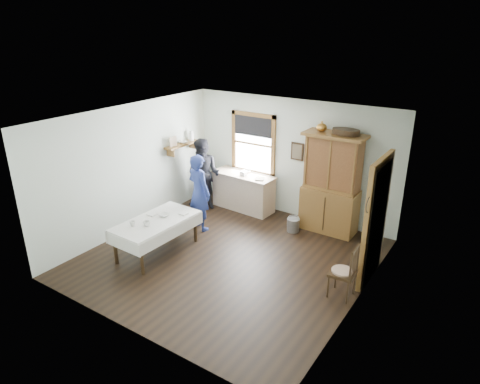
# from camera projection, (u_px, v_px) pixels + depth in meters

# --- Properties ---
(room) EXTENTS (5.01, 5.01, 2.70)m
(room) POSITION_uv_depth(u_px,v_px,m) (228.00, 193.00, 7.72)
(room) COLOR black
(room) RESTS_ON ground
(window) EXTENTS (1.18, 0.07, 1.48)m
(window) POSITION_uv_depth(u_px,v_px,m) (253.00, 140.00, 10.04)
(window) COLOR white
(window) RESTS_ON room
(doorway) EXTENTS (0.09, 1.14, 2.22)m
(doorway) POSITION_uv_depth(u_px,v_px,m) (377.00, 217.00, 7.19)
(doorway) COLOR #4B3E36
(doorway) RESTS_ON room
(wall_shelf) EXTENTS (0.24, 1.00, 0.44)m
(wall_shelf) POSITION_uv_depth(u_px,v_px,m) (183.00, 143.00, 10.05)
(wall_shelf) COLOR olive
(wall_shelf) RESTS_ON room
(framed_picture) EXTENTS (0.30, 0.04, 0.40)m
(framed_picture) POSITION_uv_depth(u_px,v_px,m) (297.00, 152.00, 9.48)
(framed_picture) COLOR black
(framed_picture) RESTS_ON room
(rug_beater) EXTENTS (0.01, 0.27, 0.27)m
(rug_beater) POSITION_uv_depth(u_px,v_px,m) (370.00, 197.00, 6.56)
(rug_beater) COLOR black
(rug_beater) RESTS_ON room
(work_counter) EXTENTS (1.58, 0.68, 0.88)m
(work_counter) POSITION_uv_depth(u_px,v_px,m) (243.00, 191.00, 10.25)
(work_counter) COLOR tan
(work_counter) RESTS_ON room
(china_hutch) EXTENTS (1.27, 0.61, 2.15)m
(china_hutch) POSITION_uv_depth(u_px,v_px,m) (331.00, 184.00, 8.93)
(china_hutch) COLOR olive
(china_hutch) RESTS_ON room
(dining_table) EXTENTS (0.96, 1.75, 0.69)m
(dining_table) POSITION_uv_depth(u_px,v_px,m) (157.00, 236.00, 8.32)
(dining_table) COLOR white
(dining_table) RESTS_ON room
(spindle_chair) EXTENTS (0.47, 0.47, 0.96)m
(spindle_chair) POSITION_uv_depth(u_px,v_px,m) (343.00, 271.00, 6.92)
(spindle_chair) COLOR black
(spindle_chair) RESTS_ON room
(pail) EXTENTS (0.34, 0.34, 0.29)m
(pail) POSITION_uv_depth(u_px,v_px,m) (293.00, 225.00, 9.23)
(pail) COLOR gray
(pail) RESTS_ON room
(wicker_basket) EXTENTS (0.32, 0.23, 0.18)m
(wicker_basket) POSITION_uv_depth(u_px,v_px,m) (312.00, 224.00, 9.38)
(wicker_basket) COLOR #B18150
(wicker_basket) RESTS_ON room
(woman_blue) EXTENTS (0.64, 0.50, 1.56)m
(woman_blue) POSITION_uv_depth(u_px,v_px,m) (199.00, 195.00, 9.12)
(woman_blue) COLOR navy
(woman_blue) RESTS_ON room
(figure_dark) EXTENTS (0.89, 0.76, 1.58)m
(figure_dark) POSITION_uv_depth(u_px,v_px,m) (204.00, 177.00, 10.19)
(figure_dark) COLOR black
(figure_dark) RESTS_ON room
(table_cup_a) EXTENTS (0.16, 0.16, 0.10)m
(table_cup_a) POSITION_uv_depth(u_px,v_px,m) (147.00, 224.00, 7.94)
(table_cup_a) COLOR white
(table_cup_a) RESTS_ON dining_table
(table_cup_b) EXTENTS (0.12, 0.12, 0.10)m
(table_cup_b) POSITION_uv_depth(u_px,v_px,m) (133.00, 224.00, 7.94)
(table_cup_b) COLOR white
(table_cup_b) RESTS_ON dining_table
(table_bowl) EXTENTS (0.22, 0.22, 0.05)m
(table_bowl) POSITION_uv_depth(u_px,v_px,m) (164.00, 215.00, 8.35)
(table_bowl) COLOR white
(table_bowl) RESTS_ON dining_table
(counter_book) EXTENTS (0.24, 0.27, 0.02)m
(counter_book) POSITION_uv_depth(u_px,v_px,m) (255.00, 178.00, 9.77)
(counter_book) COLOR brown
(counter_book) RESTS_ON work_counter
(counter_bowl) EXTENTS (0.21, 0.21, 0.06)m
(counter_bowl) POSITION_uv_depth(u_px,v_px,m) (247.00, 171.00, 10.18)
(counter_bowl) COLOR white
(counter_bowl) RESTS_ON work_counter
(shelf_bowl) EXTENTS (0.22, 0.22, 0.05)m
(shelf_bowl) POSITION_uv_depth(u_px,v_px,m) (183.00, 142.00, 10.05)
(shelf_bowl) COLOR white
(shelf_bowl) RESTS_ON wall_shelf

